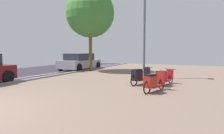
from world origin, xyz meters
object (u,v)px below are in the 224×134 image
at_px(scooter_near, 140,76).
at_px(scooter_far, 163,77).
at_px(scooter_mid, 153,82).
at_px(lamp_post, 144,20).
at_px(street_tree, 90,13).
at_px(parked_car_far, 80,62).

relative_size(scooter_near, scooter_far, 1.03).
bearing_deg(scooter_mid, scooter_far, 86.11).
bearing_deg(lamp_post, street_tree, 156.69).
height_order(parked_car_far, lamp_post, lamp_post).
xyz_separation_m(lamp_post, street_tree, (-4.84, 2.09, 1.14)).
bearing_deg(lamp_post, scooter_far, -55.48).
distance_m(scooter_near, parked_car_far, 8.40).
xyz_separation_m(scooter_mid, street_tree, (-6.24, 5.90, 4.08)).
xyz_separation_m(scooter_far, lamp_post, (-1.50, 2.18, 2.95)).
bearing_deg(scooter_mid, lamp_post, 110.07).
relative_size(scooter_far, parked_car_far, 0.41).
xyz_separation_m(scooter_mid, scooter_far, (0.11, 1.63, -0.01)).
bearing_deg(lamp_post, scooter_near, -79.35).
xyz_separation_m(scooter_near, lamp_post, (-0.45, 2.40, 2.92)).
relative_size(parked_car_far, street_tree, 0.64).
distance_m(scooter_far, street_tree, 8.68).
height_order(scooter_near, street_tree, street_tree).
bearing_deg(scooter_near, lamp_post, 100.65).
bearing_deg(scooter_far, lamp_post, 124.52).
height_order(scooter_near, scooter_far, scooter_near).
relative_size(lamp_post, street_tree, 0.94).
height_order(lamp_post, street_tree, street_tree).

